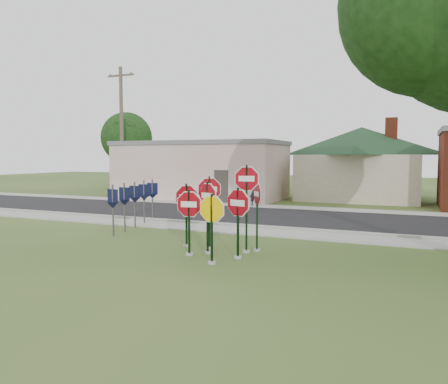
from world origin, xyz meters
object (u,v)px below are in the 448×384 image
at_px(stop_sign_left, 189,214).
at_px(stop_sign_yellow, 212,220).
at_px(utility_pole_near, 122,130).
at_px(stop_sign_center, 208,207).
at_px(pedestrian, 254,193).

bearing_deg(stop_sign_left, stop_sign_yellow, -32.20).
bearing_deg(utility_pole_near, stop_sign_yellow, -46.53).
bearing_deg(stop_sign_center, stop_sign_left, -132.91).
height_order(stop_sign_left, pedestrian, stop_sign_left).
height_order(stop_sign_center, utility_pole_near, utility_pole_near).
relative_size(stop_sign_yellow, utility_pole_near, 0.22).
relative_size(stop_sign_left, utility_pole_near, 0.23).
distance_m(stop_sign_yellow, pedestrian, 14.65).
xyz_separation_m(stop_sign_yellow, utility_pole_near, (-14.35, 15.14, 3.71)).
distance_m(stop_sign_left, utility_pole_near, 19.94).
xyz_separation_m(stop_sign_center, stop_sign_yellow, (0.68, -1.14, -0.22)).
relative_size(stop_sign_center, utility_pole_near, 0.25).
height_order(stop_sign_center, stop_sign_yellow, stop_sign_center).
bearing_deg(stop_sign_left, utility_pole_near, 132.53).
relative_size(stop_sign_center, pedestrian, 1.49).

